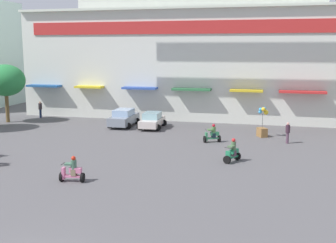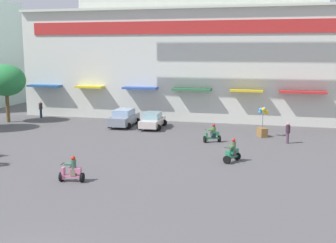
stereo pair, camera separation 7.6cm
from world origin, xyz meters
TOP-DOWN VIEW (x-y plane):
  - ground_plane at (0.00, 13.00)m, footprint 128.00×128.00m
  - colonial_building at (0.00, 36.21)m, footprint 37.13×17.01m
  - plaza_tree_2 at (-17.77, 25.44)m, footprint 3.95×3.42m
  - parked_car_0 at (-5.78, 26.15)m, footprint 2.41×4.35m
  - parked_car_1 at (-2.90, 25.88)m, footprint 2.36×4.17m
  - scooter_rider_0 at (5.45, 15.79)m, footprint 1.07×1.47m
  - scooter_rider_3 at (3.35, 21.27)m, footprint 1.41×1.02m
  - scooter_rider_4 at (-2.72, 9.41)m, footprint 1.39×0.68m
  - pedestrian_0 at (9.06, 22.26)m, footprint 0.48×0.48m
  - pedestrian_1 at (-16.10, 28.76)m, footprint 0.53×0.53m
  - balloon_vendor_cart at (7.09, 24.34)m, footprint 0.96×1.08m

SIDE VIEW (x-z plane):
  - ground_plane at x=0.00m, z-range 0.00..0.00m
  - scooter_rider_3 at x=3.35m, z-range -0.12..1.33m
  - scooter_rider_4 at x=-2.72m, z-range -0.13..1.34m
  - scooter_rider_0 at x=5.45m, z-range -0.14..1.40m
  - parked_car_1 at x=-2.90m, z-range 0.00..1.47m
  - parked_car_0 at x=-5.78m, z-range 0.00..1.62m
  - pedestrian_0 at x=9.06m, z-range 0.12..1.77m
  - balloon_vendor_cart at x=7.09m, z-range -0.31..2.20m
  - pedestrian_1 at x=-16.10m, z-range 0.12..1.86m
  - plaza_tree_2 at x=-17.77m, z-range 1.29..7.03m
  - colonial_building at x=0.00m, z-range -1.32..20.73m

